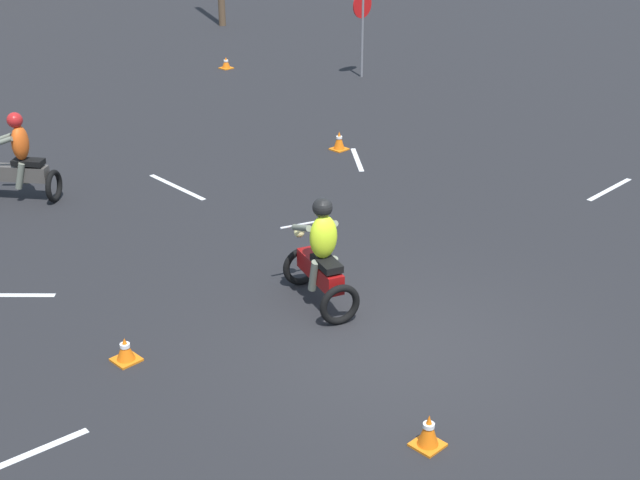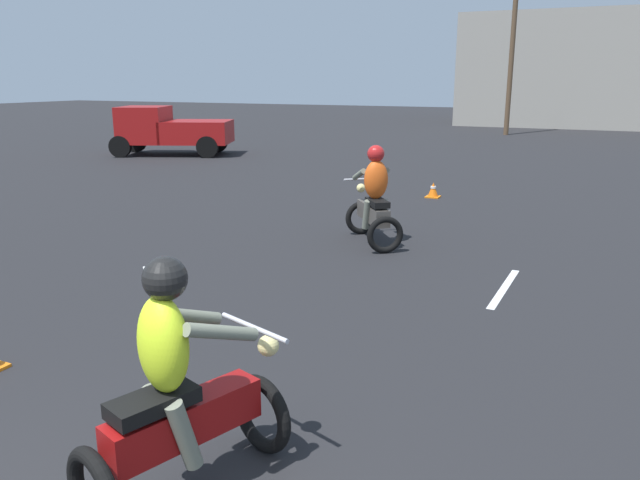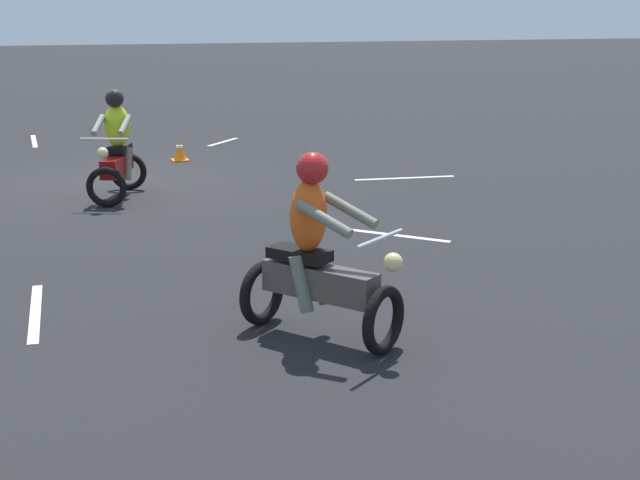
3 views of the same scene
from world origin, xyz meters
name	(u,v)px [view 2 (image 2 of 3)]	position (x,y,z in m)	size (l,w,h in m)	color
motorcycle_rider_foreground	(179,394)	(0.03, 1.44, 0.73)	(1.06, 1.55, 1.66)	black
motorcycle_rider_background	(374,201)	(-1.05, 8.13, 0.73)	(1.33, 1.48, 1.66)	black
pickup_truck	(169,129)	(-12.12, 17.00, 0.93)	(4.55, 3.35, 1.73)	black
traffic_cone_far_right	(433,190)	(-1.21, 12.70, 0.17)	(0.32, 0.32, 0.35)	orange
lane_stripe_n	(504,288)	(1.33, 6.67, 0.00)	(0.10, 1.76, 0.01)	silver
lane_stripe_nw	(152,282)	(-3.10, 4.92, 0.00)	(0.10, 1.56, 0.01)	silver
utility_pole_far	(514,28)	(-2.26, 30.72, 5.05)	(0.24, 0.24, 10.10)	brown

